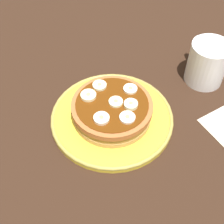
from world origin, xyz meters
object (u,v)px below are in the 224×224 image
(banana_slice_1, at_px, (100,86))
(banana_slice_5, at_px, (127,118))
(banana_slice_0, at_px, (116,102))
(banana_slice_4, at_px, (131,105))
(pancake_stack, at_px, (113,110))
(banana_slice_2, at_px, (101,119))
(banana_slice_6, at_px, (88,96))
(plate, at_px, (112,117))
(banana_slice_3, at_px, (130,89))
(coffee_mug, at_px, (207,62))

(banana_slice_1, xyz_separation_m, banana_slice_5, (-0.10, -0.04, -0.00))
(banana_slice_0, height_order, banana_slice_4, banana_slice_4)
(pancake_stack, relative_size, banana_slice_2, 5.46)
(banana_slice_6, bearing_deg, banana_slice_0, -119.32)
(plate, bearing_deg, banana_slice_5, -154.28)
(pancake_stack, relative_size, banana_slice_5, 5.46)
(banana_slice_4, bearing_deg, pancake_stack, 68.79)
(banana_slice_2, bearing_deg, banana_slice_3, -48.33)
(banana_slice_6, bearing_deg, plate, -123.25)
(banana_slice_1, distance_m, coffee_mug, 0.26)
(banana_slice_2, xyz_separation_m, banana_slice_6, (0.06, 0.01, 0.00))
(plate, height_order, banana_slice_4, banana_slice_4)
(pancake_stack, distance_m, banana_slice_0, 0.02)
(coffee_mug, bearing_deg, banana_slice_5, 119.90)
(banana_slice_2, bearing_deg, banana_slice_4, -70.88)
(banana_slice_0, distance_m, banana_slice_6, 0.06)
(banana_slice_4, bearing_deg, coffee_mug, -64.83)
(banana_slice_5, bearing_deg, banana_slice_3, -18.37)
(banana_slice_4, relative_size, banana_slice_5, 0.90)
(coffee_mug, bearing_deg, plate, 108.86)
(plate, distance_m, banana_slice_0, 0.05)
(banana_slice_3, relative_size, banana_slice_4, 1.04)
(banana_slice_2, height_order, coffee_mug, coffee_mug)
(banana_slice_0, bearing_deg, banana_slice_1, 24.03)
(banana_slice_1, bearing_deg, banana_slice_6, 131.02)
(banana_slice_4, bearing_deg, banana_slice_3, -12.84)
(banana_slice_1, height_order, banana_slice_6, same)
(banana_slice_0, height_order, banana_slice_2, banana_slice_2)
(plate, xyz_separation_m, banana_slice_0, (-0.00, -0.01, 0.05))
(banana_slice_1, relative_size, banana_slice_6, 0.92)
(plate, relative_size, banana_slice_1, 8.76)
(plate, relative_size, pancake_stack, 1.52)
(banana_slice_1, distance_m, banana_slice_4, 0.08)
(banana_slice_5, relative_size, coffee_mug, 0.24)
(banana_slice_0, xyz_separation_m, banana_slice_5, (-0.04, -0.01, -0.00))
(plate, relative_size, banana_slice_3, 8.85)
(pancake_stack, xyz_separation_m, banana_slice_1, (0.05, 0.02, 0.02))
(banana_slice_2, bearing_deg, banana_slice_0, -45.30)
(banana_slice_1, distance_m, banana_slice_3, 0.06)
(banana_slice_3, xyz_separation_m, banana_slice_5, (-0.07, 0.02, -0.00))
(banana_slice_3, xyz_separation_m, banana_slice_6, (-0.00, 0.09, 0.00))
(banana_slice_3, height_order, banana_slice_4, banana_slice_4)
(banana_slice_3, bearing_deg, banana_slice_1, 69.22)
(banana_slice_3, relative_size, banana_slice_5, 0.94)
(coffee_mug, bearing_deg, banana_slice_2, 113.78)
(banana_slice_0, bearing_deg, banana_slice_4, -116.50)
(pancake_stack, relative_size, banana_slice_1, 5.75)
(banana_slice_2, xyz_separation_m, banana_slice_5, (-0.01, -0.05, -0.00))
(banana_slice_6, relative_size, coffee_mug, 0.25)
(banana_slice_0, relative_size, banana_slice_5, 0.92)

